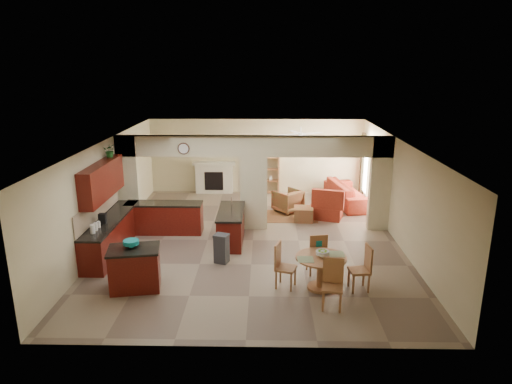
{
  "coord_description": "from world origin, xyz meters",
  "views": [
    {
      "loc": [
        0.32,
        -11.96,
        4.81
      ],
      "look_at": [
        0.08,
        0.3,
        1.33
      ],
      "focal_mm": 32.0,
      "sensor_mm": 36.0,
      "label": 1
    }
  ],
  "objects_px": {
    "kitchen_island": "(135,268)",
    "armchair": "(288,201)",
    "dining_table": "(321,267)",
    "sofa": "(349,193)"
  },
  "relations": [
    {
      "from": "sofa",
      "to": "kitchen_island",
      "type": "bearing_deg",
      "value": 127.69
    },
    {
      "from": "sofa",
      "to": "armchair",
      "type": "bearing_deg",
      "value": 102.65
    },
    {
      "from": "kitchen_island",
      "to": "armchair",
      "type": "distance_m",
      "value": 6.56
    },
    {
      "from": "dining_table",
      "to": "sofa",
      "type": "bearing_deg",
      "value": 74.61
    },
    {
      "from": "sofa",
      "to": "armchair",
      "type": "height_order",
      "value": "sofa"
    },
    {
      "from": "kitchen_island",
      "to": "armchair",
      "type": "height_order",
      "value": "kitchen_island"
    },
    {
      "from": "kitchen_island",
      "to": "sofa",
      "type": "distance_m",
      "value": 8.64
    },
    {
      "from": "dining_table",
      "to": "sofa",
      "type": "xyz_separation_m",
      "value": [
        1.74,
        6.33,
        -0.12
      ]
    },
    {
      "from": "kitchen_island",
      "to": "dining_table",
      "type": "xyz_separation_m",
      "value": [
        4.07,
        0.07,
        0.03
      ]
    },
    {
      "from": "kitchen_island",
      "to": "sofa",
      "type": "bearing_deg",
      "value": 37.75
    }
  ]
}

